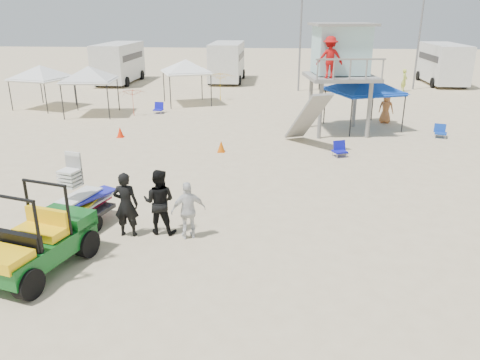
# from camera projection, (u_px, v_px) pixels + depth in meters

# --- Properties ---
(ground) EXTENTS (140.00, 140.00, 0.00)m
(ground) POSITION_uv_depth(u_px,v_px,m) (208.00, 275.00, 10.93)
(ground) COLOR beige
(ground) RESTS_ON ground
(utility_cart) EXTENTS (2.02, 2.97, 2.05)m
(utility_cart) POSITION_uv_depth(u_px,v_px,m) (34.00, 235.00, 10.77)
(utility_cart) COLOR #0C5118
(utility_cart) RESTS_ON ground
(surf_trailer) EXTENTS (1.68, 2.41, 1.95)m
(surf_trailer) POSITION_uv_depth(u_px,v_px,m) (77.00, 202.00, 13.01)
(surf_trailer) COLOR black
(surf_trailer) RESTS_ON ground
(man_left) EXTENTS (0.67, 0.45, 1.82)m
(man_left) POSITION_uv_depth(u_px,v_px,m) (126.00, 205.00, 12.57)
(man_left) COLOR black
(man_left) RESTS_ON ground
(man_mid) EXTENTS (0.94, 0.76, 1.84)m
(man_mid) POSITION_uv_depth(u_px,v_px,m) (159.00, 202.00, 12.74)
(man_mid) COLOR black
(man_mid) RESTS_ON ground
(man_right) EXTENTS (1.02, 0.71, 1.60)m
(man_right) POSITION_uv_depth(u_px,v_px,m) (188.00, 210.00, 12.48)
(man_right) COLOR silver
(man_right) RESTS_ON ground
(lifeguard_tower) EXTENTS (3.63, 3.63, 5.15)m
(lifeguard_tower) POSITION_uv_depth(u_px,v_px,m) (340.00, 54.00, 22.62)
(lifeguard_tower) COLOR gray
(lifeguard_tower) RESTS_ON ground
(canopy_blue) EXTENTS (3.97, 3.97, 3.12)m
(canopy_blue) POSITION_uv_depth(u_px,v_px,m) (365.00, 78.00, 23.78)
(canopy_blue) COLOR black
(canopy_blue) RESTS_ON ground
(canopy_white_a) EXTENTS (3.00, 3.00, 3.23)m
(canopy_white_a) POSITION_uv_depth(u_px,v_px,m) (88.00, 69.00, 26.83)
(canopy_white_a) COLOR black
(canopy_white_a) RESTS_ON ground
(canopy_white_b) EXTENTS (3.45, 3.45, 3.06)m
(canopy_white_b) POSITION_uv_depth(u_px,v_px,m) (40.00, 68.00, 28.81)
(canopy_white_b) COLOR black
(canopy_white_b) RESTS_ON ground
(canopy_white_c) EXTENTS (3.62, 3.62, 3.28)m
(canopy_white_c) POSITION_uv_depth(u_px,v_px,m) (186.00, 62.00, 30.03)
(canopy_white_c) COLOR black
(canopy_white_c) RESTS_ON ground
(umbrella_a) EXTENTS (2.19, 2.21, 1.59)m
(umbrella_a) POSITION_uv_depth(u_px,v_px,m) (133.00, 102.00, 27.14)
(umbrella_a) COLOR red
(umbrella_a) RESTS_ON ground
(umbrella_b) EXTENTS (2.90, 2.91, 1.91)m
(umbrella_b) POSITION_uv_depth(u_px,v_px,m) (221.00, 86.00, 31.82)
(umbrella_b) COLOR yellow
(umbrella_b) RESTS_ON ground
(cone_near) EXTENTS (0.34, 0.34, 0.50)m
(cone_near) POSITION_uv_depth(u_px,v_px,m) (221.00, 146.00, 20.36)
(cone_near) COLOR #DB5B06
(cone_near) RESTS_ON ground
(cone_far) EXTENTS (0.34, 0.34, 0.50)m
(cone_far) POSITION_uv_depth(u_px,v_px,m) (120.00, 132.00, 22.73)
(cone_far) COLOR #FF2908
(cone_far) RESTS_ON ground
(beach_chair_a) EXTENTS (0.57, 0.60, 0.64)m
(beach_chair_a) POSITION_uv_depth(u_px,v_px,m) (159.00, 108.00, 28.10)
(beach_chair_a) COLOR #1011B5
(beach_chair_a) RESTS_ON ground
(beach_chair_b) EXTENTS (0.69, 0.75, 0.64)m
(beach_chair_b) POSITION_uv_depth(u_px,v_px,m) (339.00, 149.00, 19.80)
(beach_chair_b) COLOR #0F12A5
(beach_chair_b) RESTS_ON ground
(beach_chair_c) EXTENTS (0.68, 0.74, 0.64)m
(beach_chair_c) POSITION_uv_depth(u_px,v_px,m) (440.00, 131.00, 22.73)
(beach_chair_c) COLOR #0E369E
(beach_chair_c) RESTS_ON ground
(rv_far_left) EXTENTS (2.64, 6.80, 3.25)m
(rv_far_left) POSITION_uv_depth(u_px,v_px,m) (119.00, 61.00, 39.34)
(rv_far_left) COLOR silver
(rv_far_left) RESTS_ON ground
(rv_mid_left) EXTENTS (2.65, 6.50, 3.25)m
(rv_mid_left) POSITION_uv_depth(u_px,v_px,m) (227.00, 60.00, 40.05)
(rv_mid_left) COLOR silver
(rv_mid_left) RESTS_ON ground
(rv_mid_right) EXTENTS (2.64, 7.00, 3.25)m
(rv_mid_right) POSITION_uv_depth(u_px,v_px,m) (335.00, 63.00, 37.94)
(rv_mid_right) COLOR silver
(rv_mid_right) RESTS_ON ground
(rv_far_right) EXTENTS (2.64, 6.60, 3.25)m
(rv_far_right) POSITION_uv_depth(u_px,v_px,m) (443.00, 62.00, 38.64)
(rv_far_right) COLOR silver
(rv_far_right) RESTS_ON ground
(light_pole_left) EXTENTS (0.14, 0.14, 8.00)m
(light_pole_left) POSITION_uv_depth(u_px,v_px,m) (300.00, 37.00, 34.62)
(light_pole_left) COLOR slate
(light_pole_left) RESTS_ON ground
(light_pole_right) EXTENTS (0.14, 0.14, 8.00)m
(light_pole_right) POSITION_uv_depth(u_px,v_px,m) (419.00, 36.00, 35.32)
(light_pole_right) COLOR slate
(light_pole_right) RESTS_ON ground
(distant_beachgoers) EXTENTS (4.41, 11.74, 1.68)m
(distant_beachgoers) POSITION_uv_depth(u_px,v_px,m) (394.00, 95.00, 29.25)
(distant_beachgoers) COLOR #C26F37
(distant_beachgoers) RESTS_ON ground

